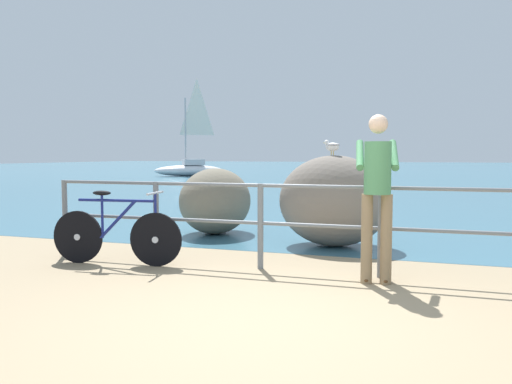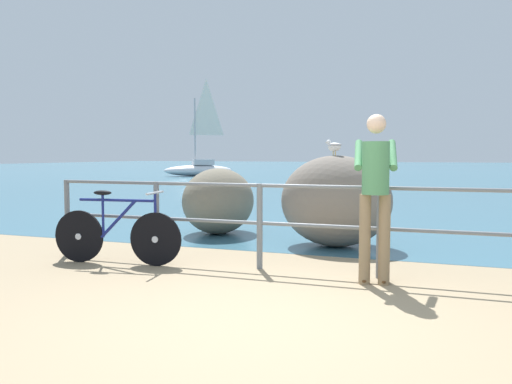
{
  "view_description": "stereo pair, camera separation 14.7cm",
  "coord_description": "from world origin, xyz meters",
  "px_view_note": "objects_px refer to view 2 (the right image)",
  "views": [
    {
      "loc": [
        1.22,
        -3.99,
        1.36
      ],
      "look_at": [
        -0.89,
        2.28,
        0.89
      ],
      "focal_mm": 36.66,
      "sensor_mm": 36.0,
      "label": 1
    },
    {
      "loc": [
        1.36,
        -3.94,
        1.36
      ],
      "look_at": [
        -0.89,
        2.28,
        0.89
      ],
      "focal_mm": 36.66,
      "sensor_mm": 36.0,
      "label": 2
    }
  ],
  "objects_px": {
    "bicycle": "(117,233)",
    "breakwater_boulder_main": "(336,201)",
    "seagull": "(334,146)",
    "sailboat": "(199,165)",
    "breakwater_boulder_left": "(218,201)",
    "person_at_railing": "(375,190)"
  },
  "relations": [
    {
      "from": "person_at_railing",
      "to": "seagull",
      "type": "bearing_deg",
      "value": 14.05
    },
    {
      "from": "breakwater_boulder_main",
      "to": "breakwater_boulder_left",
      "type": "height_order",
      "value": "breakwater_boulder_main"
    },
    {
      "from": "person_at_railing",
      "to": "breakwater_boulder_main",
      "type": "relative_size",
      "value": 1.08
    },
    {
      "from": "seagull",
      "to": "sailboat",
      "type": "relative_size",
      "value": 0.05
    },
    {
      "from": "person_at_railing",
      "to": "seagull",
      "type": "distance_m",
      "value": 2.36
    },
    {
      "from": "breakwater_boulder_left",
      "to": "seagull",
      "type": "relative_size",
      "value": 4.59
    },
    {
      "from": "breakwater_boulder_left",
      "to": "seagull",
      "type": "xyz_separation_m",
      "value": [
        2.11,
        -0.53,
        0.93
      ]
    },
    {
      "from": "bicycle",
      "to": "person_at_railing",
      "type": "relative_size",
      "value": 0.95
    },
    {
      "from": "breakwater_boulder_main",
      "to": "sailboat",
      "type": "relative_size",
      "value": 0.27
    },
    {
      "from": "bicycle",
      "to": "person_at_railing",
      "type": "distance_m",
      "value": 3.2
    },
    {
      "from": "breakwater_boulder_main",
      "to": "seagull",
      "type": "relative_size",
      "value": 5.22
    },
    {
      "from": "bicycle",
      "to": "breakwater_boulder_left",
      "type": "bearing_deg",
      "value": 79.55
    },
    {
      "from": "person_at_railing",
      "to": "breakwater_boulder_left",
      "type": "bearing_deg",
      "value": 40.09
    },
    {
      "from": "sailboat",
      "to": "seagull",
      "type": "bearing_deg",
      "value": 80.78
    },
    {
      "from": "seagull",
      "to": "person_at_railing",
      "type": "bearing_deg",
      "value": 147.23
    },
    {
      "from": "bicycle",
      "to": "seagull",
      "type": "relative_size",
      "value": 5.36
    },
    {
      "from": "seagull",
      "to": "sailboat",
      "type": "xyz_separation_m",
      "value": [
        -13.09,
        22.24,
        -0.78
      ]
    },
    {
      "from": "bicycle",
      "to": "breakwater_boulder_main",
      "type": "distance_m",
      "value": 3.19
    },
    {
      "from": "sailboat",
      "to": "bicycle",
      "type": "bearing_deg",
      "value": 74.17
    },
    {
      "from": "bicycle",
      "to": "seagull",
      "type": "height_order",
      "value": "seagull"
    },
    {
      "from": "bicycle",
      "to": "sailboat",
      "type": "distance_m",
      "value": 26.74
    },
    {
      "from": "breakwater_boulder_left",
      "to": "sailboat",
      "type": "bearing_deg",
      "value": 116.83
    }
  ]
}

